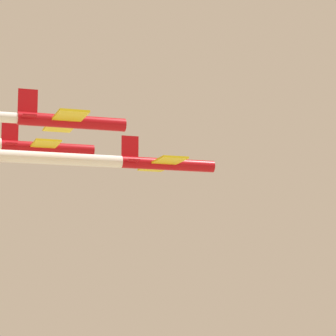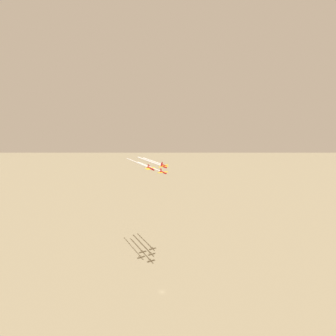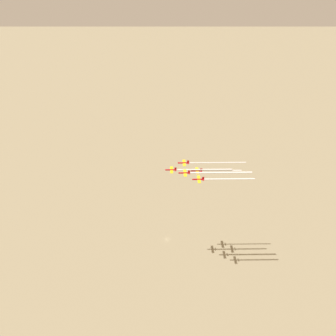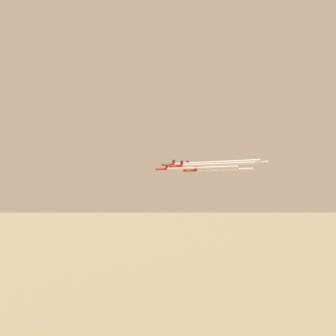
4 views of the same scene
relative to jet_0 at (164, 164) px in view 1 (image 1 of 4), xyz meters
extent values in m
cylinder|color=#B20C14|center=(0.31, 0.19, -0.04)|extent=(8.40, 5.68, 1.12)
cube|color=yellow|center=(-0.21, -0.13, -0.04)|extent=(6.49, 8.56, 0.18)
cube|color=#B20C14|center=(-2.90, -1.75, 1.35)|extent=(1.46, 0.96, 2.23)
cube|color=#B20C14|center=(-2.90, -1.75, -0.04)|extent=(2.63, 3.36, 0.12)
cylinder|color=#B20C14|center=(-11.80, 0.05, 2.00)|extent=(8.40, 5.68, 1.12)
cube|color=yellow|center=(-12.32, -0.26, 2.00)|extent=(6.49, 8.56, 0.18)
cube|color=#B20C14|center=(-15.02, -1.89, 3.39)|extent=(1.46, 0.96, 2.23)
cube|color=#B20C14|center=(-15.02, -1.89, 2.00)|extent=(2.63, 3.36, 0.12)
cylinder|color=#B20C14|center=(-5.45, -10.47, 2.12)|extent=(8.40, 5.68, 1.12)
cube|color=yellow|center=(-5.97, -10.78, 2.12)|extent=(6.49, 8.56, 0.18)
cube|color=#B20C14|center=(-8.67, -12.41, 3.51)|extent=(1.46, 0.96, 2.23)
cube|color=#B20C14|center=(-8.67, -12.41, 2.12)|extent=(2.63, 3.36, 0.12)
camera|label=1|loc=(17.29, -72.11, -12.02)|focal=85.00mm
camera|label=2|loc=(198.83, 9.77, 45.05)|focal=28.00mm
camera|label=3|loc=(-78.75, 138.96, 139.30)|focal=28.00mm
camera|label=4|loc=(-181.24, 55.29, -7.15)|focal=35.00mm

